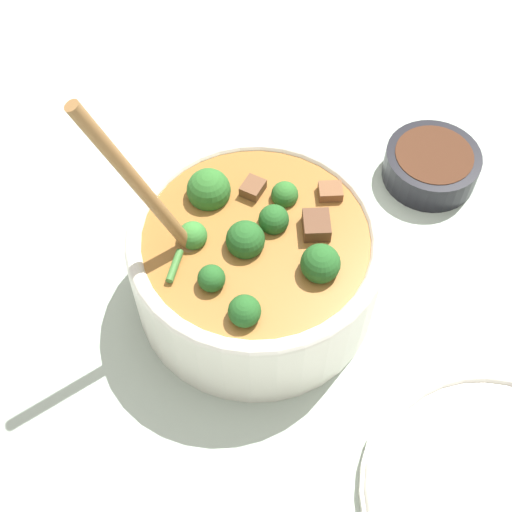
% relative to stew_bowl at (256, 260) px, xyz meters
% --- Properties ---
extents(ground_plane, '(4.00, 4.00, 0.00)m').
position_rel_stew_bowl_xyz_m(ground_plane, '(-0.00, 0.00, -0.06)').
color(ground_plane, '#ADBCAD').
extents(stew_bowl, '(0.25, 0.25, 0.29)m').
position_rel_stew_bowl_xyz_m(stew_bowl, '(0.00, 0.00, 0.00)').
color(stew_bowl, white).
rests_on(stew_bowl, ground_plane).
extents(condiment_bowl, '(0.11, 0.11, 0.04)m').
position_rel_stew_bowl_xyz_m(condiment_bowl, '(-0.26, 0.02, -0.04)').
color(condiment_bowl, black).
rests_on(condiment_bowl, ground_plane).
extents(empty_plate, '(0.25, 0.25, 0.02)m').
position_rel_stew_bowl_xyz_m(empty_plate, '(-0.01, 0.30, -0.05)').
color(empty_plate, silver).
rests_on(empty_plate, ground_plane).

